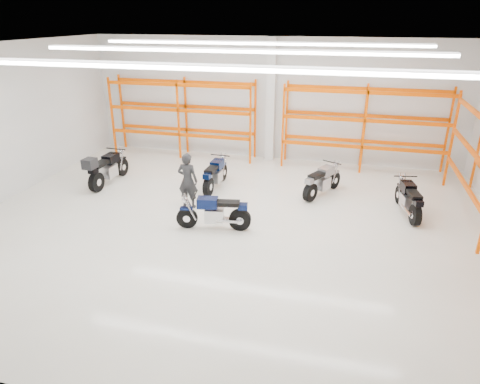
% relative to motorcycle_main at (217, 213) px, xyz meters
% --- Properties ---
extents(ground, '(14.00, 14.00, 0.00)m').
position_rel_motorcycle_main_xyz_m(ground, '(0.22, 0.32, -0.45)').
color(ground, beige).
rests_on(ground, ground).
extents(room_shell, '(14.02, 12.02, 4.51)m').
position_rel_motorcycle_main_xyz_m(room_shell, '(0.22, 0.35, 2.83)').
color(room_shell, silver).
rests_on(room_shell, ground).
extents(motorcycle_main, '(1.95, 0.65, 0.96)m').
position_rel_motorcycle_main_xyz_m(motorcycle_main, '(0.00, 0.00, 0.00)').
color(motorcycle_main, black).
rests_on(motorcycle_main, ground).
extents(motorcycle_back_a, '(0.71, 2.24, 1.15)m').
position_rel_motorcycle_main_xyz_m(motorcycle_back_a, '(-4.43, 2.07, 0.10)').
color(motorcycle_back_a, black).
rests_on(motorcycle_back_a, ground).
extents(motorcycle_back_b, '(0.65, 1.98, 0.97)m').
position_rel_motorcycle_main_xyz_m(motorcycle_back_b, '(-0.90, 2.68, 0.00)').
color(motorcycle_back_b, black).
rests_on(motorcycle_back_b, ground).
extents(motorcycle_back_c, '(1.04, 1.80, 0.96)m').
position_rel_motorcycle_main_xyz_m(motorcycle_back_c, '(2.44, 2.95, -0.00)').
color(motorcycle_back_c, black).
rests_on(motorcycle_back_c, ground).
extents(motorcycle_back_d, '(0.69, 1.95, 0.97)m').
position_rel_motorcycle_main_xyz_m(motorcycle_back_d, '(4.90, 2.13, 0.00)').
color(motorcycle_back_d, black).
rests_on(motorcycle_back_d, ground).
extents(standing_man, '(0.61, 0.42, 1.63)m').
position_rel_motorcycle_main_xyz_m(standing_man, '(-1.22, 1.14, 0.37)').
color(standing_man, black).
rests_on(standing_man, ground).
extents(structural_column, '(0.32, 0.32, 4.50)m').
position_rel_motorcycle_main_xyz_m(structural_column, '(0.22, 6.14, 1.80)').
color(structural_column, white).
rests_on(structural_column, ground).
extents(pallet_racking_back_left, '(5.67, 0.87, 3.00)m').
position_rel_motorcycle_main_xyz_m(pallet_racking_back_left, '(-3.18, 5.80, 1.33)').
color(pallet_racking_back_left, '#FF5D00').
rests_on(pallet_racking_back_left, ground).
extents(pallet_racking_back_right, '(5.67, 0.87, 3.00)m').
position_rel_motorcycle_main_xyz_m(pallet_racking_back_right, '(3.62, 5.80, 1.33)').
color(pallet_racking_back_right, '#FF5D00').
rests_on(pallet_racking_back_right, ground).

